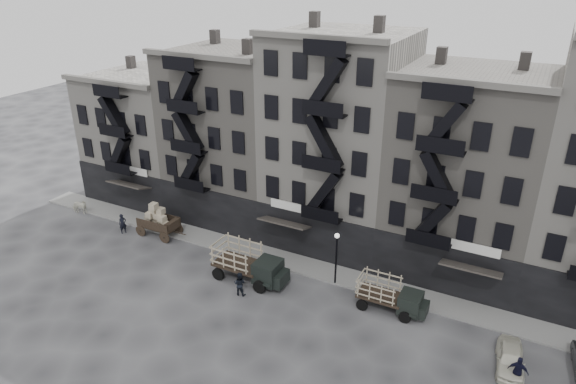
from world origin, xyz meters
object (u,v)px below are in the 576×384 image
at_px(stake_truck_west, 248,261).
at_px(horse, 80,207).
at_px(pedestrian_mid, 240,284).
at_px(car_east, 510,359).
at_px(wagon, 157,217).
at_px(stake_truck_east, 391,293).
at_px(policeman, 518,371).
at_px(pedestrian_west, 123,224).

bearing_deg(stake_truck_west, horse, 174.56).
distance_m(stake_truck_west, pedestrian_mid, 2.08).
distance_m(stake_truck_west, car_east, 18.37).
xyz_separation_m(horse, wagon, (9.20, 0.31, 1.01)).
distance_m(wagon, stake_truck_east, 20.99).
bearing_deg(stake_truck_east, horse, 178.23).
bearing_deg(horse, car_east, -107.76).
bearing_deg(policeman, pedestrian_mid, 3.91).
bearing_deg(horse, pedestrian_west, -111.82).
bearing_deg(car_east, stake_truck_west, 170.86).
xyz_separation_m(car_east, pedestrian_mid, (-17.90, -1.20, 0.26)).
xyz_separation_m(stake_truck_west, car_east, (18.33, -0.70, -0.99)).
bearing_deg(wagon, pedestrian_west, -158.36).
distance_m(stake_truck_east, pedestrian_west, 23.91).
relative_size(car_east, policeman, 2.01).
xyz_separation_m(stake_truck_east, car_east, (7.90, -2.04, -0.71)).
xyz_separation_m(stake_truck_west, policeman, (18.81, -1.93, -0.69)).
bearing_deg(pedestrian_mid, stake_truck_east, -171.52).
relative_size(stake_truck_east, car_east, 1.26).
relative_size(horse, stake_truck_west, 0.30).
bearing_deg(wagon, horse, -178.62).
relative_size(stake_truck_west, car_east, 1.52).
xyz_separation_m(wagon, stake_truck_west, (10.54, -2.27, -0.11)).
height_order(stake_truck_east, policeman, stake_truck_east).
distance_m(car_east, pedestrian_west, 31.85).
relative_size(horse, stake_truck_east, 0.36).
xyz_separation_m(horse, pedestrian_mid, (20.17, -3.86, 0.17)).
xyz_separation_m(pedestrian_west, pedestrian_mid, (13.90, -2.98, 0.01)).
bearing_deg(pedestrian_west, stake_truck_west, -67.99).
distance_m(horse, stake_truck_east, 30.18).
bearing_deg(stake_truck_west, car_east, -1.92).
height_order(stake_truck_east, car_east, stake_truck_east).
relative_size(stake_truck_west, policeman, 3.05).
relative_size(stake_truck_east, policeman, 2.53).
bearing_deg(policeman, car_east, -64.62).
height_order(stake_truck_east, pedestrian_mid, stake_truck_east).
height_order(horse, stake_truck_east, stake_truck_east).
bearing_deg(stake_truck_west, pedestrian_mid, -76.93).
relative_size(pedestrian_west, policeman, 0.95).
bearing_deg(stake_truck_west, policeman, -5.59).
distance_m(pedestrian_mid, policeman, 18.38).
bearing_deg(car_east, pedestrian_west, 169.84).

